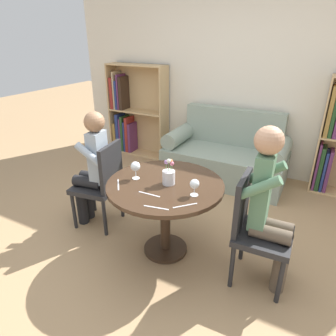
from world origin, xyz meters
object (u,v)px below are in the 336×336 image
object	(u,v)px
chair_left	(102,182)
person_left	(92,168)
bookshelf_left	(132,114)
person_right	(270,207)
couch	(226,157)
flower_vase	(169,175)
wine_glass_left	(135,167)
wine_glass_right	(195,185)
chair_right	(255,226)

from	to	relation	value
chair_left	person_left	world-z (taller)	person_left
bookshelf_left	person_right	world-z (taller)	bookshelf_left
bookshelf_left	couch	bearing A→B (deg)	-9.00
chair_left	flower_vase	distance (m)	0.85
flower_vase	person_left	bearing A→B (deg)	176.38
chair_left	person_right	size ratio (longest dim) A/B	0.70
wine_glass_left	wine_glass_right	world-z (taller)	wine_glass_left
bookshelf_left	wine_glass_right	distance (m)	2.89
wine_glass_left	couch	bearing A→B (deg)	81.41
person_left	person_right	size ratio (longest dim) A/B	0.93
bookshelf_left	person_left	size ratio (longest dim) A/B	1.18
wine_glass_right	flower_vase	bearing A→B (deg)	162.87
bookshelf_left	person_right	size ratio (longest dim) A/B	1.10
wine_glass_right	person_left	bearing A→B (deg)	173.16
bookshelf_left	chair_right	world-z (taller)	bookshelf_left
wine_glass_left	wine_glass_right	bearing A→B (deg)	-3.54
flower_vase	chair_right	bearing A→B (deg)	2.23
chair_left	wine_glass_left	distance (m)	0.60
bookshelf_left	chair_left	size ratio (longest dim) A/B	1.59
chair_right	couch	bearing A→B (deg)	22.28
flower_vase	couch	bearing A→B (deg)	91.00
person_right	couch	bearing A→B (deg)	24.72
bookshelf_left	flower_vase	size ratio (longest dim) A/B	6.36
chair_right	flower_vase	world-z (taller)	flower_vase
chair_left	person_right	bearing A→B (deg)	80.34
couch	chair_left	bearing A→B (deg)	-114.89
wine_glass_left	chair_left	bearing A→B (deg)	165.92
chair_left	person_right	distance (m)	1.63
chair_left	chair_right	bearing A→B (deg)	80.06
chair_left	bookshelf_left	bearing A→B (deg)	-162.07
chair_left	person_left	bearing A→B (deg)	-84.79
bookshelf_left	chair_right	bearing A→B (deg)	-38.58
person_left	flower_vase	size ratio (longest dim) A/B	5.38
chair_right	flower_vase	size ratio (longest dim) A/B	4.01
chair_left	wine_glass_left	bearing A→B (deg)	67.81
chair_left	chair_right	distance (m)	1.53
wine_glass_right	flower_vase	size ratio (longest dim) A/B	0.61
bookshelf_left	wine_glass_left	size ratio (longest dim) A/B	9.12
wine_glass_right	wine_glass_left	bearing A→B (deg)	176.46
flower_vase	wine_glass_left	bearing A→B (deg)	-170.99
chair_left	flower_vase	world-z (taller)	flower_vase
chair_right	wine_glass_right	distance (m)	0.57
wine_glass_left	wine_glass_right	size ratio (longest dim) A/B	1.15
bookshelf_left	chair_left	distance (m)	2.14
couch	person_right	size ratio (longest dim) A/B	1.22
bookshelf_left	chair_right	distance (m)	3.16
bookshelf_left	wine_glass_right	bearing A→B (deg)	-46.12
person_left	flower_vase	xyz separation A→B (m)	(0.89, -0.06, 0.14)
couch	chair_right	xyz separation A→B (m)	(0.76, -1.70, 0.18)
chair_left	person_left	distance (m)	0.17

